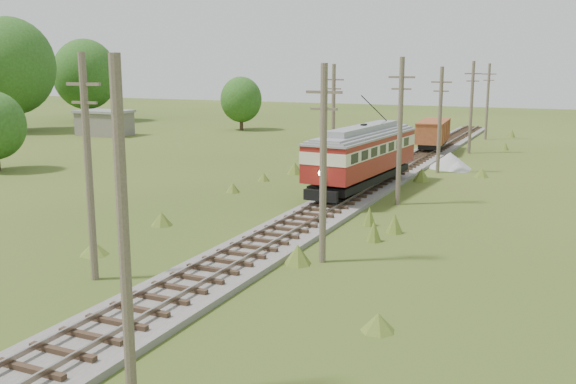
% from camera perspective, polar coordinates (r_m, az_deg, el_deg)
% --- Properties ---
extents(railbed_main, '(3.60, 96.00, 0.57)m').
position_cam_1_polar(railbed_main, '(44.11, 6.70, 0.27)').
color(railbed_main, '#605B54').
rests_on(railbed_main, ground).
extents(streetcar, '(3.95, 13.28, 6.02)m').
position_cam_1_polar(streetcar, '(43.52, 6.70, 3.56)').
color(streetcar, black).
rests_on(streetcar, ground).
extents(gondola, '(3.20, 7.99, 2.59)m').
position_cam_1_polar(gondola, '(65.16, 12.79, 5.17)').
color(gondola, black).
rests_on(gondola, ground).
extents(gravel_pile, '(3.68, 3.90, 1.34)m').
position_cam_1_polar(gravel_pile, '(55.36, 14.30, 2.68)').
color(gravel_pile, gray).
rests_on(gravel_pile, ground).
extents(utility_pole_r_1, '(0.30, 0.30, 8.80)m').
position_cam_1_polar(utility_pole_r_1, '(16.40, -14.41, -3.67)').
color(utility_pole_r_1, brown).
rests_on(utility_pole_r_1, ground).
extents(utility_pole_r_2, '(1.60, 0.30, 8.60)m').
position_cam_1_polar(utility_pole_r_2, '(27.43, 3.15, 2.63)').
color(utility_pole_r_2, brown).
rests_on(utility_pole_r_2, ground).
extents(utility_pole_r_3, '(1.60, 0.30, 9.00)m').
position_cam_1_polar(utility_pole_r_3, '(39.74, 9.92, 5.44)').
color(utility_pole_r_3, brown).
rests_on(utility_pole_r_3, ground).
extents(utility_pole_r_4, '(1.60, 0.30, 8.40)m').
position_cam_1_polar(utility_pole_r_4, '(52.44, 13.35, 6.34)').
color(utility_pole_r_4, brown).
rests_on(utility_pole_r_4, ground).
extents(utility_pole_r_5, '(1.60, 0.30, 8.90)m').
position_cam_1_polar(utility_pole_r_5, '(65.13, 15.99, 7.33)').
color(utility_pole_r_5, brown).
rests_on(utility_pole_r_5, ground).
extents(utility_pole_r_6, '(1.60, 0.30, 8.70)m').
position_cam_1_polar(utility_pole_r_6, '(78.01, 17.32, 7.75)').
color(utility_pole_r_6, brown).
rests_on(utility_pole_r_6, ground).
extents(utility_pole_l_a, '(1.60, 0.30, 9.00)m').
position_cam_1_polar(utility_pole_l_a, '(26.23, -17.32, 2.19)').
color(utility_pole_l_a, brown).
rests_on(utility_pole_l_a, ground).
extents(utility_pole_l_b, '(1.60, 0.30, 8.60)m').
position_cam_1_polar(utility_pole_l_b, '(50.63, 4.04, 6.56)').
color(utility_pole_l_b, brown).
rests_on(utility_pole_l_b, ground).
extents(tree_left_4, '(11.34, 11.34, 14.61)m').
position_cam_1_polar(tree_left_4, '(90.92, -23.50, 10.22)').
color(tree_left_4, '#38281C').
rests_on(tree_left_4, ground).
extents(tree_left_5, '(9.66, 9.66, 12.44)m').
position_cam_1_polar(tree_left_5, '(103.72, -17.58, 9.94)').
color(tree_left_5, '#38281C').
rests_on(tree_left_5, ground).
extents(tree_mid_a, '(5.46, 5.46, 7.03)m').
position_cam_1_polar(tree_mid_a, '(85.91, -4.19, 8.20)').
color(tree_mid_a, '#38281C').
rests_on(tree_mid_a, ground).
extents(shed, '(6.40, 4.40, 3.10)m').
position_cam_1_polar(shed, '(82.18, -15.99, 5.95)').
color(shed, slate).
rests_on(shed, ground).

